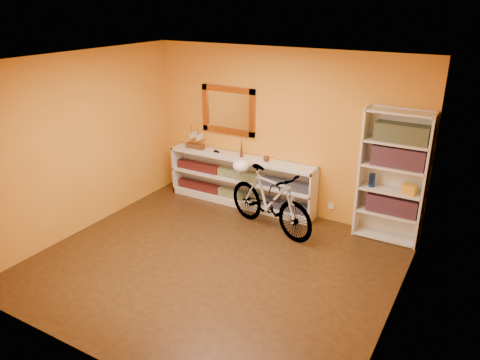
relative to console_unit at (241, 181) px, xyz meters
The scene contains 24 objects.
floor 1.97m from the console_unit, 71.00° to the right, with size 4.50×4.00×0.01m, color black.
ceiling 2.90m from the console_unit, 71.00° to the right, with size 4.50×4.00×0.01m, color silver.
back_wall 1.09m from the console_unit, 16.91° to the left, with size 4.50×0.01×2.60m, color orange.
left_wall 2.59m from the console_unit, 131.92° to the right, with size 0.01×4.00×2.60m, color orange.
right_wall 3.51m from the console_unit, 32.22° to the right, with size 0.01×4.00×2.60m, color orange.
gilt_mirror 1.18m from the console_unit, 155.22° to the left, with size 0.98×0.06×0.78m, color #904E1A.
wall_socket 1.54m from the console_unit, ahead, with size 0.09×0.01×0.09m, color silver.
console_unit is the anchor object (origin of this frame).
cd_row_lower 0.26m from the console_unit, 90.00° to the right, with size 2.50×0.13×0.14m, color black.
cd_row_upper 0.11m from the console_unit, 90.00° to the right, with size 2.50×0.13×0.14m, color navy.
model_ship 1.10m from the console_unit, behind, with size 0.33×0.12×0.40m, color #452813, non-canonical shape.
toy_car 0.63m from the console_unit, behind, with size 0.00×0.00×0.00m, color black.
bronze_ornament 0.59m from the console_unit, ahead, with size 0.06×0.06×0.32m, color #522E1C.
decorative_orb 0.66m from the console_unit, ahead, with size 0.10×0.10×0.10m, color #522E1C.
bookcase 2.46m from the console_unit, ahead, with size 0.90×0.30×1.90m, color silver, non-canonical shape.
book_row_a 2.46m from the console_unit, ahead, with size 0.70×0.22×0.26m, color maroon.
book_row_b 2.59m from the console_unit, ahead, with size 0.70×0.22×0.28m, color maroon.
book_row_c 2.72m from the console_unit, ahead, with size 0.70×0.22×0.25m, color #164050.
travel_mug 2.18m from the console_unit, ahead, with size 0.09×0.09×0.19m, color navy.
red_tin 2.48m from the console_unit, ahead, with size 0.14×0.14×0.18m, color maroon.
yellow_bag 2.69m from the console_unit, ahead, with size 0.18×0.12×0.14m, color gold.
bicycle 1.02m from the console_unit, 35.11° to the right, with size 1.65×0.43×0.97m, color silver.
helmet 0.63m from the console_unit, 60.07° to the right, with size 0.26×0.25×0.20m, color white.
u_lock 1.13m from the console_unit, 33.58° to the right, with size 0.20×0.20×0.02m, color black.
Camera 1 is at (2.89, -4.33, 3.26)m, focal length 34.25 mm.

